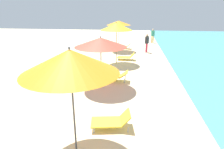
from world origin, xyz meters
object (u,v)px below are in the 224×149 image
at_px(umbrella_third, 70,62).
at_px(lounger_fourth_shoreside, 115,75).
at_px(lounger_third_shoreside, 112,121).
at_px(lounger_fifth_shoreside, 126,57).
at_px(umbrella_fourth, 101,42).
at_px(lounger_farthest_shoreside, 124,46).
at_px(cooler_box, 92,67).
at_px(umbrella_fifth, 116,27).
at_px(person_walking_mid, 153,34).
at_px(umbrella_farthest, 119,23).
at_px(person_walking_near, 147,41).

relative_size(umbrella_third, lounger_fourth_shoreside, 2.03).
bearing_deg(lounger_third_shoreside, lounger_fourth_shoreside, -94.57).
xyz_separation_m(umbrella_third, lounger_fifth_shoreside, (0.92, 10.40, -2.37)).
relative_size(umbrella_fourth, lounger_farthest_shoreside, 1.76).
height_order(umbrella_fourth, cooler_box, umbrella_fourth).
bearing_deg(umbrella_fifth, lounger_fifth_shoreside, 58.67).
relative_size(umbrella_third, cooler_box, 6.37).
bearing_deg(person_walking_mid, umbrella_third, -31.47).
bearing_deg(umbrella_third, lounger_fourth_shoreside, 84.66).
relative_size(lounger_fifth_shoreside, person_walking_mid, 0.83).
bearing_deg(person_walking_mid, umbrella_fourth, -35.34).
relative_size(lounger_farthest_shoreside, person_walking_mid, 0.92).
height_order(lounger_third_shoreside, umbrella_farthest, umbrella_farthest).
bearing_deg(lounger_third_shoreside, lounger_fifth_shoreside, -99.30).
bearing_deg(umbrella_fourth, person_walking_mid, 75.33).
height_order(umbrella_third, lounger_fourth_shoreside, umbrella_third).
height_order(umbrella_third, person_walking_mid, umbrella_third).
xyz_separation_m(umbrella_third, umbrella_fifth, (0.24, 9.27, 0.01)).
bearing_deg(person_walking_mid, umbrella_fifth, -40.26).
bearing_deg(lounger_farthest_shoreside, lounger_fifth_shoreside, 103.06).
height_order(umbrella_fifth, umbrella_farthest, umbrella_fifth).
bearing_deg(cooler_box, umbrella_third, -80.93).
bearing_deg(person_walking_near, umbrella_fourth, -77.91).
distance_m(person_walking_near, person_walking_mid, 5.31).
relative_size(umbrella_fourth, person_walking_near, 1.55).
distance_m(umbrella_fourth, umbrella_fifth, 4.57).
relative_size(umbrella_fifth, cooler_box, 6.27).
height_order(umbrella_farthest, lounger_farthest_shoreside, umbrella_farthest).
relative_size(umbrella_fourth, cooler_box, 5.52).
height_order(lounger_third_shoreside, person_walking_mid, person_walking_mid).
bearing_deg(umbrella_fourth, cooler_box, 111.21).
relative_size(umbrella_farthest, lounger_farthest_shoreside, 1.92).
height_order(umbrella_third, cooler_box, umbrella_third).
relative_size(umbrella_fourth, umbrella_fifth, 0.88).
distance_m(umbrella_fourth, lounger_farthest_shoreside, 10.28).
distance_m(umbrella_third, lounger_fifth_shoreside, 10.70).
relative_size(umbrella_third, umbrella_fourth, 1.15).
relative_size(umbrella_fourth, umbrella_farthest, 0.92).
relative_size(umbrella_fourth, lounger_fifth_shoreside, 1.95).
height_order(umbrella_third, umbrella_fifth, umbrella_third).
relative_size(lounger_fourth_shoreside, cooler_box, 3.13).
distance_m(umbrella_farthest, person_walking_near, 3.05).
xyz_separation_m(umbrella_third, cooler_box, (-1.23, 7.69, -2.45)).
xyz_separation_m(umbrella_third, lounger_fourth_shoreside, (0.53, 5.66, -2.29)).
bearing_deg(umbrella_fourth, lounger_third_shoreside, -74.76).
relative_size(lounger_fourth_shoreside, person_walking_near, 0.88).
xyz_separation_m(lounger_fourth_shoreside, umbrella_fifth, (-0.29, 3.61, 2.30)).
bearing_deg(lounger_farthest_shoreside, cooler_box, 83.86).
bearing_deg(cooler_box, person_walking_mid, 66.33).
height_order(lounger_fifth_shoreside, umbrella_farthest, umbrella_farthest).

